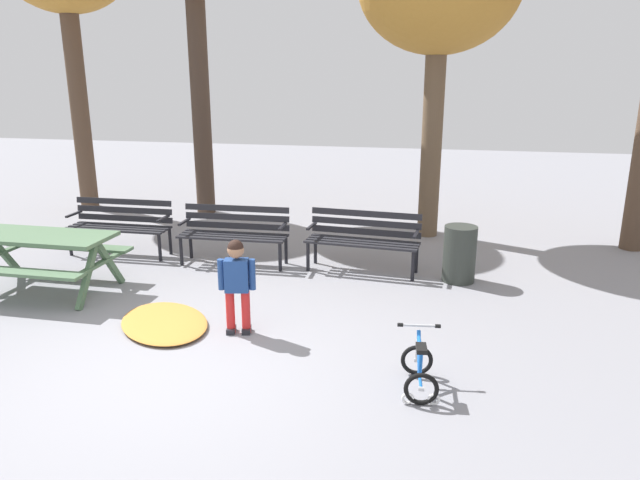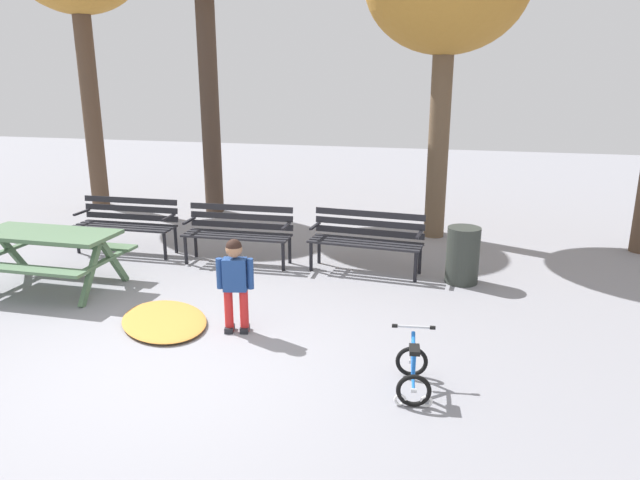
% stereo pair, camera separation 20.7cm
% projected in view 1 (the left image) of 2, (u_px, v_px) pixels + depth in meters
% --- Properties ---
extents(ground, '(36.00, 36.00, 0.00)m').
position_uv_depth(ground, '(166.00, 370.00, 5.55)').
color(ground, gray).
extents(picnic_table, '(1.81, 1.35, 0.79)m').
position_uv_depth(picnic_table, '(42.00, 248.00, 7.42)').
color(picnic_table, '#4C6B4C').
rests_on(picnic_table, ground).
extents(park_bench_far_left, '(1.61, 0.49, 0.85)m').
position_uv_depth(park_bench_far_left, '(121.00, 222.00, 9.04)').
color(park_bench_far_left, '#232328').
rests_on(park_bench_far_left, ground).
extents(park_bench_left, '(1.61, 0.51, 0.85)m').
position_uv_depth(park_bench_left, '(235.00, 230.00, 8.58)').
color(park_bench_left, '#232328').
rests_on(park_bench_left, ground).
extents(park_bench_right, '(1.63, 0.58, 0.85)m').
position_uv_depth(park_bench_right, '(363.00, 236.00, 8.25)').
color(park_bench_right, '#232328').
rests_on(park_bench_right, ground).
extents(child_standing, '(0.40, 0.21, 1.06)m').
position_uv_depth(child_standing, '(237.00, 279.00, 6.19)').
color(child_standing, red).
rests_on(child_standing, ground).
extents(kids_bicycle, '(0.42, 0.59, 0.54)m').
position_uv_depth(kids_bicycle, '(419.00, 369.00, 5.16)').
color(kids_bicycle, black).
rests_on(kids_bicycle, ground).
extents(leaf_pile, '(1.54, 1.56, 0.07)m').
position_uv_depth(leaf_pile, '(164.00, 322.00, 6.53)').
color(leaf_pile, '#C68438').
rests_on(leaf_pile, ground).
extents(trash_bin, '(0.44, 0.44, 0.77)m').
position_uv_depth(trash_bin, '(460.00, 254.00, 7.85)').
color(trash_bin, '#2D332D').
rests_on(trash_bin, ground).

